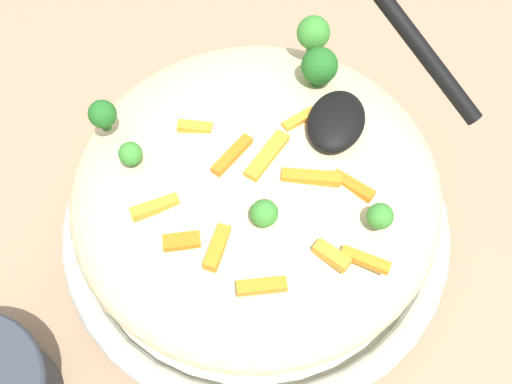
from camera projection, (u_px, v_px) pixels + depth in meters
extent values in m
plane|color=#9E7F60|center=(256.00, 237.00, 0.53)|extent=(2.40, 2.40, 0.00)
cylinder|color=silver|center=(256.00, 231.00, 0.52)|extent=(0.29, 0.29, 0.02)
torus|color=silver|center=(256.00, 218.00, 0.50)|extent=(0.32, 0.32, 0.02)
torus|color=black|center=(256.00, 216.00, 0.50)|extent=(0.31, 0.31, 0.00)
ellipsoid|color=beige|center=(256.00, 187.00, 0.46)|extent=(0.28, 0.28, 0.09)
cube|color=orange|center=(182.00, 241.00, 0.39)|extent=(0.02, 0.03, 0.01)
cube|color=orange|center=(262.00, 286.00, 0.38)|extent=(0.02, 0.03, 0.01)
cube|color=orange|center=(266.00, 159.00, 0.42)|extent=(0.04, 0.02, 0.01)
cube|color=orange|center=(155.00, 207.00, 0.40)|extent=(0.03, 0.03, 0.01)
cube|color=orange|center=(299.00, 120.00, 0.44)|extent=(0.03, 0.02, 0.01)
cube|color=orange|center=(195.00, 127.00, 0.44)|extent=(0.01, 0.03, 0.01)
cube|color=orange|center=(311.00, 177.00, 0.41)|extent=(0.02, 0.04, 0.01)
cube|color=orange|center=(332.00, 256.00, 0.39)|extent=(0.02, 0.03, 0.01)
cube|color=orange|center=(223.00, 249.00, 0.39)|extent=(0.03, 0.01, 0.01)
cube|color=orange|center=(351.00, 190.00, 0.41)|extent=(0.02, 0.03, 0.01)
cube|color=orange|center=(366.00, 260.00, 0.38)|extent=(0.01, 0.03, 0.01)
cube|color=orange|center=(232.00, 155.00, 0.42)|extent=(0.04, 0.02, 0.01)
cylinder|color=#205B1C|center=(106.00, 124.00, 0.44)|extent=(0.01, 0.01, 0.01)
sphere|color=#236B23|center=(102.00, 114.00, 0.43)|extent=(0.02, 0.02, 0.02)
cylinder|color=#377928|center=(312.00, 46.00, 0.48)|extent=(0.01, 0.01, 0.01)
sphere|color=#3D8E33|center=(313.00, 33.00, 0.47)|extent=(0.03, 0.03, 0.03)
cylinder|color=#377928|center=(133.00, 161.00, 0.42)|extent=(0.01, 0.01, 0.01)
sphere|color=#3D8E33|center=(130.00, 154.00, 0.42)|extent=(0.02, 0.02, 0.02)
cylinder|color=#377928|center=(264.00, 220.00, 0.40)|extent=(0.01, 0.01, 0.01)
sphere|color=#3D8E33|center=(264.00, 213.00, 0.39)|extent=(0.02, 0.02, 0.02)
cylinder|color=#205B1C|center=(318.00, 79.00, 0.46)|extent=(0.01, 0.01, 0.01)
sphere|color=#236B23|center=(320.00, 66.00, 0.45)|extent=(0.03, 0.03, 0.03)
cylinder|color=#377928|center=(378.00, 223.00, 0.40)|extent=(0.01, 0.01, 0.01)
sphere|color=#3D8E33|center=(380.00, 216.00, 0.39)|extent=(0.02, 0.02, 0.02)
ellipsoid|color=black|center=(336.00, 121.00, 0.43)|extent=(0.06, 0.04, 0.02)
cylinder|color=black|center=(407.00, 31.00, 0.42)|extent=(0.07, 0.14, 0.09)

